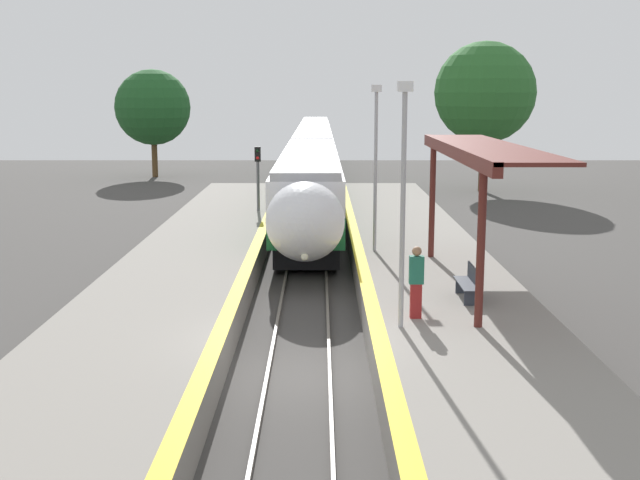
{
  "coord_description": "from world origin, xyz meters",
  "views": [
    {
      "loc": [
        0.49,
        -17.74,
        6.51
      ],
      "look_at": [
        0.59,
        5.71,
        2.18
      ],
      "focal_mm": 45.0,
      "sensor_mm": 36.0,
      "label": 1
    }
  ],
  "objects_px": {
    "platform_bench": "(467,282)",
    "lamppost_near": "(400,191)",
    "person_waiting": "(413,281)",
    "train": "(310,154)",
    "railway_signal": "(255,179)",
    "lamppost_mid": "(372,158)"
  },
  "relations": [
    {
      "from": "lamppost_near",
      "to": "train",
      "type": "bearing_deg",
      "value": 93.65
    },
    {
      "from": "train",
      "to": "platform_bench",
      "type": "xyz_separation_m",
      "value": [
        4.59,
        -35.7,
        -0.78
      ]
    },
    {
      "from": "train",
      "to": "person_waiting",
      "type": "xyz_separation_m",
      "value": [
        2.9,
        -37.55,
        -0.3
      ]
    },
    {
      "from": "platform_bench",
      "to": "lamppost_near",
      "type": "relative_size",
      "value": 0.3
    },
    {
      "from": "person_waiting",
      "to": "railway_signal",
      "type": "bearing_deg",
      "value": 106.06
    },
    {
      "from": "train",
      "to": "lamppost_near",
      "type": "height_order",
      "value": "lamppost_near"
    },
    {
      "from": "train",
      "to": "lamppost_mid",
      "type": "xyz_separation_m",
      "value": [
        2.45,
        -28.91,
        2.05
      ]
    },
    {
      "from": "person_waiting",
      "to": "railway_signal",
      "type": "relative_size",
      "value": 0.46
    },
    {
      "from": "railway_signal",
      "to": "train",
      "type": "bearing_deg",
      "value": 82.58
    },
    {
      "from": "platform_bench",
      "to": "person_waiting",
      "type": "relative_size",
      "value": 0.97
    },
    {
      "from": "train",
      "to": "lamppost_mid",
      "type": "relative_size",
      "value": 11.09
    },
    {
      "from": "railway_signal",
      "to": "lamppost_near",
      "type": "distance_m",
      "value": 20.1
    },
    {
      "from": "train",
      "to": "railway_signal",
      "type": "bearing_deg",
      "value": -97.42
    },
    {
      "from": "person_waiting",
      "to": "lamppost_near",
      "type": "xyz_separation_m",
      "value": [
        -0.45,
        -0.78,
        2.35
      ]
    },
    {
      "from": "train",
      "to": "platform_bench",
      "type": "distance_m",
      "value": 36.0
    },
    {
      "from": "lamppost_near",
      "to": "person_waiting",
      "type": "bearing_deg",
      "value": 60.05
    },
    {
      "from": "platform_bench",
      "to": "person_waiting",
      "type": "xyz_separation_m",
      "value": [
        -1.69,
        -1.85,
        0.48
      ]
    },
    {
      "from": "lamppost_mid",
      "to": "railway_signal",
      "type": "bearing_deg",
      "value": 116.21
    },
    {
      "from": "platform_bench",
      "to": "lamppost_mid",
      "type": "relative_size",
      "value": 0.3
    },
    {
      "from": "train",
      "to": "person_waiting",
      "type": "height_order",
      "value": "train"
    },
    {
      "from": "person_waiting",
      "to": "lamppost_mid",
      "type": "height_order",
      "value": "lamppost_mid"
    },
    {
      "from": "platform_bench",
      "to": "lamppost_near",
      "type": "xyz_separation_m",
      "value": [
        -2.14,
        -2.63,
        2.83
      ]
    }
  ]
}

